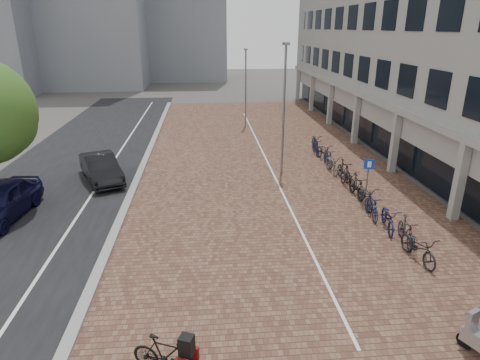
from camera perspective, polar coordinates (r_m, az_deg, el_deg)
The scene contains 14 objects.
ground at distance 13.30m, azimuth 2.33°, elevation -14.41°, with size 140.00×140.00×0.00m, color #474442.
plaza_brick at distance 24.29m, azimuth 3.47°, elevation 2.23°, with size 14.50×42.00×0.04m, color brown.
street_asphalt at distance 25.19m, azimuth -22.14°, elevation 1.37°, with size 8.00×50.00×0.03m, color black.
curb at distance 24.29m, azimuth -13.35°, elevation 1.85°, with size 0.35×42.00×0.14m, color gray.
lane_line at distance 24.66m, azimuth -17.70°, elevation 1.58°, with size 0.12×44.00×0.00m, color white.
parking_line at distance 24.31m, azimuth 3.94°, elevation 2.30°, with size 0.10×30.00×0.00m, color white.
office_building at distance 30.46m, azimuth 24.94°, elevation 20.31°, with size 8.40×40.00×15.00m.
car_navy at distance 19.85m, azimuth -30.28°, elevation -2.56°, with size 1.85×4.59×1.56m, color black.
car_dark at distance 22.57m, azimuth -18.72°, elevation 1.58°, with size 1.49×4.28×1.41m, color black.
hero_bike at distance 10.40m, azimuth -10.29°, elevation -22.75°, with size 1.75×1.09×1.20m.
parking_sign at distance 19.16m, azimuth 17.29°, elevation 0.66°, with size 0.44×0.15×2.15m.
lamp_near at distance 22.16m, azimuth 6.07°, elevation 9.45°, with size 0.12×0.12×6.81m, color gray.
lamp_far at distance 33.11m, azimuth 0.78°, elevation 12.49°, with size 0.12×0.12×5.99m, color gray.
bike_row at distance 21.22m, azimuth 14.85°, elevation 0.28°, with size 1.09×15.83×1.05m.
Camera 1 is at (-1.47, -10.81, 7.60)m, focal length 30.78 mm.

